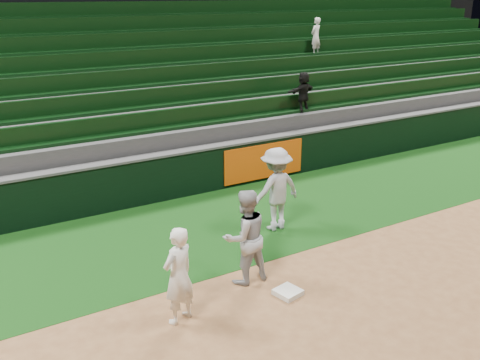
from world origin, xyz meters
name	(u,v)px	position (x,y,z in m)	size (l,w,h in m)	color
ground	(277,287)	(0.00, 0.00, 0.00)	(70.00, 70.00, 0.00)	brown
foul_grass	(203,228)	(0.00, 3.00, 0.00)	(36.00, 4.20, 0.01)	black
first_base	(288,292)	(0.01, -0.32, 0.05)	(0.42, 0.42, 0.09)	silver
first_baseman	(178,275)	(-2.00, -0.04, 0.84)	(0.61, 0.40, 1.68)	white
baserunner	(245,237)	(-0.40, 0.51, 0.91)	(0.89, 0.69, 1.82)	#A4A7AF
base_coach	(276,189)	(1.43, 2.16, 0.97)	(1.24, 0.71, 1.92)	#A4A8B2
field_wall	(165,176)	(0.03, 5.20, 0.63)	(36.00, 0.45, 1.25)	black
stadium_seating	(114,110)	(0.00, 8.97, 1.70)	(36.00, 5.95, 5.03)	#313133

